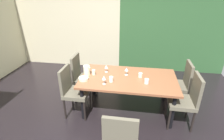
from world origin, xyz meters
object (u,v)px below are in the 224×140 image
at_px(chair_right_far, 180,83).
at_px(serving_bowl_near_window, 84,79).
at_px(dining_table, 128,81).
at_px(chair_left_near, 72,89).
at_px(wine_glass_corner, 104,78).
at_px(chair_left_far, 82,75).
at_px(cup_center, 94,72).
at_px(wine_glass_left, 106,67).
at_px(chair_head_near, 121,137).
at_px(cup_south, 140,75).
at_px(wine_glass_near_shelf, 127,70).
at_px(pitcher_north, 87,70).
at_px(chair_right_near, 187,98).
at_px(cup_front, 111,79).
at_px(cup_right, 147,81).

height_order(chair_right_far, serving_bowl_near_window, chair_right_far).
bearing_deg(dining_table, chair_right_far, 15.48).
bearing_deg(chair_left_near, wine_glass_corner, 87.12).
bearing_deg(chair_right_far, chair_left_far, 90.00).
bearing_deg(cup_center, wine_glass_left, 33.96).
distance_m(chair_head_near, cup_south, 1.38).
distance_m(dining_table, wine_glass_near_shelf, 0.22).
xyz_separation_m(chair_right_far, serving_bowl_near_window, (-1.82, -0.50, 0.20)).
relative_size(dining_table, chair_head_near, 1.90).
height_order(chair_right_far, wine_glass_corner, chair_right_far).
bearing_deg(chair_left_far, pitcher_north, 36.29).
bearing_deg(chair_right_far, chair_right_near, -179.88).
bearing_deg(cup_center, wine_glass_corner, -51.23).
bearing_deg(cup_front, chair_left_far, 146.11).
height_order(chair_right_near, wine_glass_corner, chair_right_near).
bearing_deg(wine_glass_left, serving_bowl_near_window, -131.76).
relative_size(chair_head_near, wine_glass_left, 6.46).
bearing_deg(chair_left_near, pitcher_north, 142.02).
distance_m(chair_right_far, wine_glass_left, 1.50).
distance_m(chair_head_near, chair_right_far, 1.87).
xyz_separation_m(chair_left_near, chair_right_near, (2.03, 0.00, 0.00)).
distance_m(chair_left_far, serving_bowl_near_window, 0.57).
bearing_deg(cup_front, serving_bowl_near_window, -178.42).
bearing_deg(cup_center, chair_left_near, -137.65).
relative_size(cup_right, pitcher_north, 0.45).
relative_size(dining_table, chair_right_far, 1.84).
height_order(cup_center, cup_front, cup_center).
distance_m(serving_bowl_near_window, pitcher_north, 0.22).
xyz_separation_m(dining_table, pitcher_north, (-0.80, -0.01, 0.17)).
xyz_separation_m(chair_left_far, cup_center, (0.34, -0.25, 0.22)).
bearing_deg(chair_head_near, cup_right, 73.74).
bearing_deg(cup_center, cup_south, 1.94).
relative_size(dining_table, cup_south, 21.42).
bearing_deg(chair_right_far, cup_right, 123.38).
xyz_separation_m(chair_right_far, cup_front, (-1.31, -0.48, 0.22)).
bearing_deg(wine_glass_near_shelf, wine_glass_left, 170.66).
distance_m(dining_table, serving_bowl_near_window, 0.84).
relative_size(chair_head_near, wine_glass_corner, 5.72).
height_order(chair_left_near, wine_glass_left, chair_left_near).
xyz_separation_m(chair_left_near, serving_bowl_near_window, (0.21, 0.07, 0.20)).
distance_m(chair_right_far, cup_front, 1.42).
height_order(wine_glass_left, cup_south, wine_glass_left).
height_order(chair_head_near, chair_right_far, chair_right_far).
height_order(chair_left_far, wine_glass_left, chair_left_far).
distance_m(chair_right_far, wine_glass_near_shelf, 1.12).
bearing_deg(chair_head_near, wine_glass_left, 107.35).
relative_size(serving_bowl_near_window, cup_right, 2.08).
bearing_deg(cup_center, chair_left_far, 143.14).
relative_size(chair_left_near, wine_glass_near_shelf, 6.36).
bearing_deg(wine_glass_corner, cup_right, 10.80).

